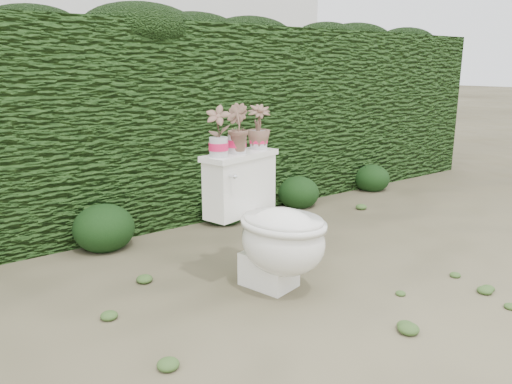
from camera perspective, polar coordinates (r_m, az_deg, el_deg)
ground at (r=3.15m, az=-1.42°, el=-9.58°), size 60.00×60.00×0.00m
hedge at (r=4.31m, az=-14.04°, el=7.55°), size 8.00×1.00×1.60m
house_wall at (r=8.68m, az=-22.77°, el=18.00°), size 8.00×3.50×4.00m
toilet at (r=2.88m, az=1.81°, el=-4.27°), size 0.60×0.77×0.78m
potted_plant_left at (r=2.78m, az=-4.33°, el=6.79°), size 0.17×0.17×0.27m
potted_plant_center at (r=2.89m, az=-2.21°, el=7.10°), size 0.13×0.16×0.27m
potted_plant_right at (r=3.04m, az=0.30°, el=7.31°), size 0.19×0.19×0.25m
liriope_clump_2 at (r=3.72m, az=-17.03°, el=-3.54°), size 0.43×0.43×0.35m
liriope_clump_3 at (r=4.15m, az=-3.68°, el=-1.34°), size 0.39×0.39×0.31m
liriope_clump_4 at (r=4.64m, az=4.88°, el=0.26°), size 0.38×0.38×0.31m
liriope_clump_5 at (r=5.38m, az=13.11°, el=1.82°), size 0.37×0.37×0.29m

